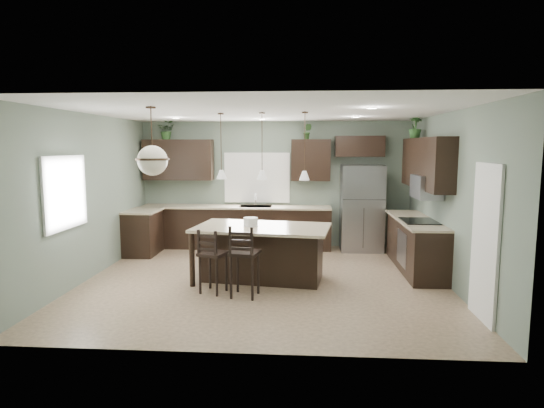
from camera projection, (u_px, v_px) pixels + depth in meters
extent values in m
plane|color=#9E8466|center=(264.00, 280.00, 7.68)|extent=(6.00, 6.00, 0.00)
cube|color=white|center=(485.00, 243.00, 5.81)|extent=(0.04, 0.82, 2.04)
cube|color=white|center=(257.00, 178.00, 10.22)|extent=(1.35, 0.02, 1.00)
cube|color=white|center=(64.00, 193.00, 6.90)|extent=(0.02, 1.10, 1.00)
cube|color=black|center=(143.00, 233.00, 9.49)|extent=(0.60, 0.90, 0.90)
cube|color=#C4B494|center=(143.00, 211.00, 9.43)|extent=(0.66, 0.96, 0.04)
cube|color=black|center=(236.00, 228.00, 10.11)|extent=(4.20, 0.60, 0.90)
cube|color=#C4B494|center=(236.00, 207.00, 10.03)|extent=(4.20, 0.66, 0.04)
cube|color=gray|center=(256.00, 206.00, 10.00)|extent=(0.70, 0.45, 0.01)
cylinder|color=silver|center=(256.00, 200.00, 9.95)|extent=(0.02, 0.02, 0.28)
cube|color=black|center=(178.00, 160.00, 10.14)|extent=(1.55, 0.34, 0.90)
cube|color=black|center=(311.00, 160.00, 9.93)|extent=(0.85, 0.34, 0.90)
cube|color=black|center=(360.00, 146.00, 9.82)|extent=(1.05, 0.34, 0.45)
cube|color=black|center=(415.00, 245.00, 8.30)|extent=(0.60, 2.35, 0.90)
cube|color=#C4B494|center=(415.00, 220.00, 8.25)|extent=(0.66, 2.35, 0.04)
cube|color=black|center=(419.00, 221.00, 7.97)|extent=(0.58, 0.75, 0.02)
cube|color=gray|center=(402.00, 248.00, 8.05)|extent=(0.01, 0.72, 0.60)
cube|color=black|center=(426.00, 163.00, 8.11)|extent=(0.34, 2.35, 0.90)
cube|color=gray|center=(426.00, 187.00, 7.89)|extent=(0.40, 0.75, 0.40)
cube|color=gray|center=(362.00, 208.00, 9.82)|extent=(0.90, 0.74, 1.85)
cube|color=black|center=(262.00, 253.00, 7.62)|extent=(2.36, 1.55, 0.92)
cylinder|color=silver|center=(251.00, 222.00, 7.60)|extent=(0.24, 0.24, 0.14)
cube|color=black|center=(213.00, 261.00, 6.97)|extent=(0.48, 0.48, 1.01)
cube|color=black|center=(245.00, 261.00, 6.78)|extent=(0.47, 0.47, 1.10)
imported|color=#274920|center=(167.00, 130.00, 10.04)|extent=(0.40, 0.36, 0.41)
imported|color=#2A4E22|center=(307.00, 132.00, 9.83)|extent=(0.22, 0.19, 0.33)
imported|color=#2C5826|center=(415.00, 127.00, 8.81)|extent=(0.30, 0.30, 0.44)
plane|color=slate|center=(275.00, 184.00, 10.23)|extent=(6.00, 0.00, 6.00)
plane|color=slate|center=(242.00, 227.00, 4.78)|extent=(6.00, 0.00, 6.00)
plane|color=slate|center=(89.00, 197.00, 7.71)|extent=(0.00, 5.50, 5.50)
plane|color=slate|center=(450.00, 199.00, 7.30)|extent=(0.00, 5.50, 5.50)
plane|color=white|center=(264.00, 112.00, 7.33)|extent=(6.00, 6.00, 0.00)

